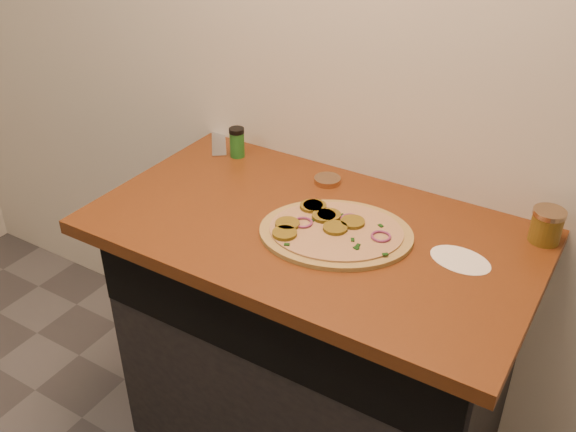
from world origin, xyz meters
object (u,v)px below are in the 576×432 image
Objects in this scene: pizza at (334,231)px; spice_shaker at (237,142)px; salsa_jar at (547,226)px; chefs_knife at (218,129)px.

spice_shaker reaches higher than pizza.
spice_shaker is at bearing -179.17° from salsa_jar.
pizza reaches higher than chefs_knife.
salsa_jar is at bearing 28.31° from pizza.
spice_shaker is (-0.96, -0.01, 0.00)m from salsa_jar.
chefs_knife is at bearing 150.53° from pizza.
chefs_knife is at bearing 143.60° from spice_shaker.
chefs_knife is 3.32× the size of salsa_jar.
pizza is at bearing -29.47° from chefs_knife.
salsa_jar is 0.93× the size of spice_shaker.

